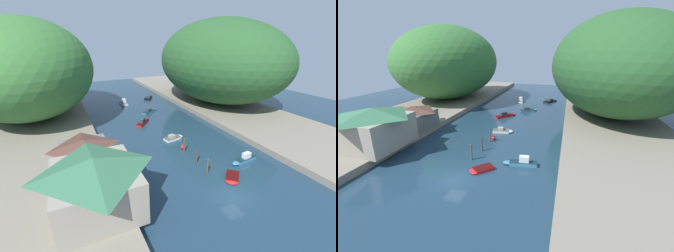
% 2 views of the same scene
% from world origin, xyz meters
% --- Properties ---
extents(water_surface, '(130.00, 130.00, 0.00)m').
position_xyz_m(water_surface, '(0.00, 30.00, 0.00)').
color(water_surface, '#1E384C').
rests_on(water_surface, ground).
extents(left_bank, '(22.00, 120.00, 1.20)m').
position_xyz_m(left_bank, '(-24.61, 30.00, 0.60)').
color(left_bank, gray).
rests_on(left_bank, ground).
extents(right_bank, '(22.00, 120.00, 1.20)m').
position_xyz_m(right_bank, '(24.61, 30.00, 0.60)').
color(right_bank, gray).
rests_on(right_bank, ground).
extents(hillside_left, '(30.94, 43.31, 23.63)m').
position_xyz_m(hillside_left, '(-25.71, 46.55, 13.01)').
color(hillside_left, '#387033').
rests_on(hillside_left, left_bank).
extents(hillside_right, '(32.86, 46.01, 24.31)m').
position_xyz_m(hillside_right, '(25.71, 37.95, 13.35)').
color(hillside_right, '#285628').
rests_on(hillside_right, right_bank).
extents(waterfront_building, '(9.97, 10.86, 6.72)m').
position_xyz_m(waterfront_building, '(-16.92, 4.57, 4.65)').
color(waterfront_building, gray).
rests_on(waterfront_building, left_bank).
extents(boathouse_shed, '(7.67, 8.61, 4.64)m').
position_xyz_m(boathouse_shed, '(-17.03, 14.66, 3.58)').
color(boathouse_shed, slate).
rests_on(boathouse_shed, left_bank).
extents(boat_far_upstream, '(2.10, 5.03, 1.84)m').
position_xyz_m(boat_far_upstream, '(-1.53, 50.76, 0.54)').
color(boat_far_upstream, white).
rests_on(boat_far_upstream, water_surface).
extents(boat_moored_right, '(4.60, 2.50, 1.05)m').
position_xyz_m(boat_moored_right, '(1.10, 20.07, 0.34)').
color(boat_moored_right, silver).
rests_on(boat_moored_right, water_surface).
extents(boat_cabin_cruiser, '(5.38, 1.77, 1.57)m').
position_xyz_m(boat_cabin_cruiser, '(7.79, 6.57, 0.47)').
color(boat_cabin_cruiser, teal).
rests_on(boat_cabin_cruiser, water_surface).
extents(boat_open_rowboat, '(5.17, 5.82, 1.45)m').
position_xyz_m(boat_open_rowboat, '(-1.57, 31.75, 0.44)').
color(boat_open_rowboat, red).
rests_on(boat_open_rowboat, water_surface).
extents(boat_white_cruiser, '(4.87, 6.45, 1.22)m').
position_xyz_m(boat_white_cruiser, '(8.33, 53.86, 0.36)').
color(boat_white_cruiser, black).
rests_on(boat_white_cruiser, water_surface).
extents(boat_red_skiff, '(3.85, 3.90, 0.40)m').
position_xyz_m(boat_red_skiff, '(2.59, 3.43, 0.20)').
color(boat_red_skiff, red).
rests_on(boat_red_skiff, water_surface).
extents(boat_navy_launch, '(5.45, 4.16, 1.19)m').
position_xyz_m(boat_navy_launch, '(3.15, 39.40, 0.36)').
color(boat_navy_launch, teal).
rests_on(boat_navy_launch, water_surface).
extents(mooring_post_nearest, '(0.28, 0.28, 2.75)m').
position_xyz_m(mooring_post_nearest, '(-0.10, 6.19, 1.38)').
color(mooring_post_nearest, brown).
rests_on(mooring_post_nearest, water_surface).
extents(mooring_post_second, '(0.26, 0.26, 2.67)m').
position_xyz_m(mooring_post_second, '(0.24, 9.83, 1.34)').
color(mooring_post_second, '#4C3D2D').
rests_on(mooring_post_second, water_surface).
extents(mooring_post_middle, '(0.25, 0.25, 2.90)m').
position_xyz_m(mooring_post_middle, '(0.20, 14.09, 1.46)').
color(mooring_post_middle, brown).
rests_on(mooring_post_middle, water_surface).
extents(channel_buoy_near, '(0.76, 0.76, 1.13)m').
position_xyz_m(channel_buoy_near, '(0.55, 15.31, 0.44)').
color(channel_buoy_near, red).
rests_on(channel_buoy_near, water_surface).
extents(person_on_quay, '(0.25, 0.40, 1.69)m').
position_xyz_m(person_on_quay, '(-14.42, 19.83, 2.17)').
color(person_on_quay, '#282D3D').
rests_on(person_on_quay, left_bank).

